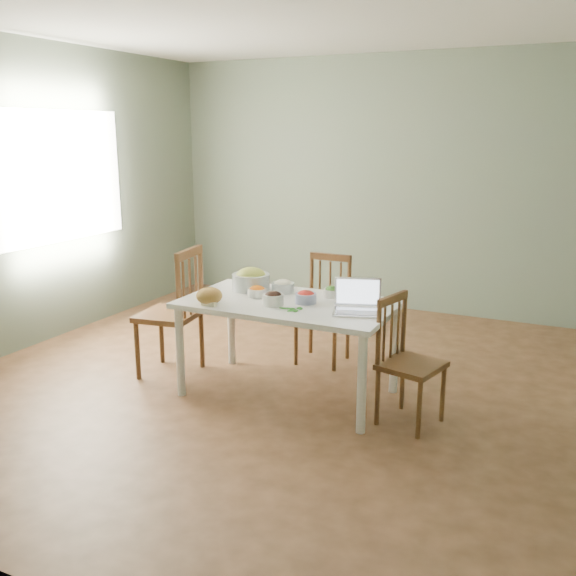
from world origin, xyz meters
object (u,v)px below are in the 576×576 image
at_px(chair_far, 322,310).
at_px(chair_left, 169,312).
at_px(dining_table, 288,348).
at_px(bowl_squash, 251,279).
at_px(bread_boule, 209,296).
at_px(laptop, 357,298).
at_px(chair_right, 412,362).

height_order(chair_far, chair_left, chair_left).
height_order(dining_table, bowl_squash, bowl_squash).
distance_m(bread_boule, bowl_squash, 0.50).
relative_size(chair_far, chair_left, 0.88).
height_order(bowl_squash, laptop, laptop).
distance_m(chair_left, laptop, 1.62).
bearing_deg(dining_table, bowl_squash, 154.92).
bearing_deg(chair_right, bread_boule, 112.81).
bearing_deg(bread_boule, chair_left, 154.39).
height_order(dining_table, chair_far, chair_far).
height_order(chair_left, bread_boule, chair_left).
bearing_deg(chair_left, chair_far, 119.37).
relative_size(chair_far, bread_boule, 4.84).
bearing_deg(laptop, chair_left, 160.30).
xyz_separation_m(chair_left, bowl_squash, (0.62, 0.23, 0.28)).
height_order(chair_left, chair_right, chair_left).
bearing_deg(dining_table, chair_right, -5.37).
distance_m(chair_far, chair_right, 1.28).
bearing_deg(dining_table, chair_left, -177.98).
relative_size(chair_left, laptop, 3.24).
xyz_separation_m(bread_boule, laptop, (1.03, 0.23, 0.05)).
relative_size(chair_far, bowl_squash, 3.12).
bearing_deg(laptop, bread_boule, 174.24).
distance_m(chair_right, bread_boule, 1.48).
relative_size(dining_table, laptop, 4.77).
xyz_separation_m(bread_boule, bowl_squash, (0.06, 0.50, 0.02)).
bearing_deg(bowl_squash, bread_boule, -97.39).
bearing_deg(bowl_squash, laptop, -15.65).
xyz_separation_m(chair_far, bowl_squash, (-0.38, -0.54, 0.35)).
distance_m(chair_left, bowl_squash, 0.72).
distance_m(chair_right, laptop, 0.56).
xyz_separation_m(chair_left, bread_boule, (0.56, -0.27, 0.26)).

